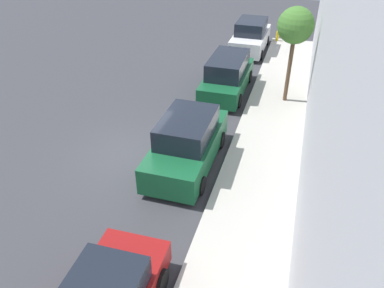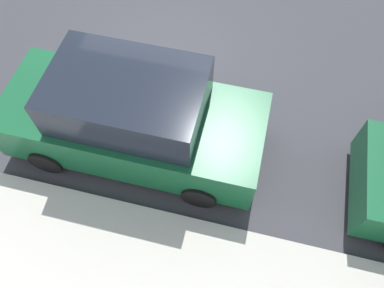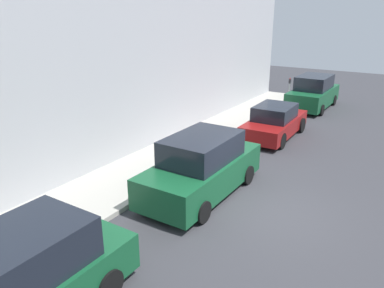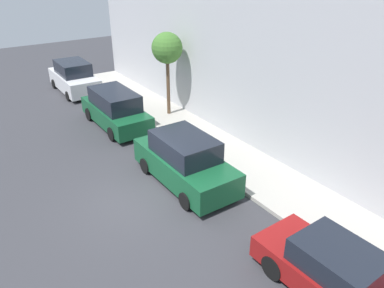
{
  "view_description": "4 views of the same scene",
  "coord_description": "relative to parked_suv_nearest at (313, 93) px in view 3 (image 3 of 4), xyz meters",
  "views": [
    {
      "loc": [
        5.65,
        -10.83,
        8.34
      ],
      "look_at": [
        2.4,
        -0.09,
        1.0
      ],
      "focal_mm": 35.0,
      "sensor_mm": 36.0,
      "label": 1
    },
    {
      "loc": [
        5.65,
        2.02,
        6.61
      ],
      "look_at": [
        2.49,
        1.24,
        1.0
      ],
      "focal_mm": 35.0,
      "sensor_mm": 36.0,
      "label": 2
    },
    {
      "loc": [
        -3.46,
        9.43,
        5.61
      ],
      "look_at": [
        3.52,
        -1.47,
        1.0
      ],
      "focal_mm": 35.0,
      "sensor_mm": 36.0,
      "label": 3
    },
    {
      "loc": [
        -4.65,
        -10.45,
        7.97
      ],
      "look_at": [
        3.15,
        0.98,
        1.0
      ],
      "focal_mm": 35.0,
      "sensor_mm": 36.0,
      "label": 4
    }
  ],
  "objects": [
    {
      "name": "parked_suv_nearest",
      "position": [
        0.0,
        0.0,
        0.0
      ],
      "size": [
        2.08,
        4.82,
        1.98
      ],
      "color": "#14512D",
      "rests_on": "ground_plane"
    },
    {
      "name": "building_facade",
      "position": [
        4.85,
        13.37,
        4.37
      ],
      "size": [
        2.0,
        32.0,
        10.61
      ],
      "color": "#B7B7BC",
      "rests_on": "ground_plane"
    },
    {
      "name": "parked_suv_third",
      "position": [
        -0.22,
        13.41,
        -0.0
      ],
      "size": [
        2.08,
        4.81,
        1.98
      ],
      "color": "#14512D",
      "rests_on": "ground_plane"
    },
    {
      "name": "parked_sedan_second",
      "position": [
        -0.07,
        6.59,
        -0.21
      ],
      "size": [
        1.92,
        4.55,
        1.54
      ],
      "color": "maroon",
      "rests_on": "ground_plane"
    },
    {
      "name": "ground_plane",
      "position": [
        -2.4,
        13.37,
        -0.93
      ],
      "size": [
        60.0,
        60.0,
        0.0
      ],
      "primitive_type": "plane",
      "color": "#38383D"
    },
    {
      "name": "parking_meter_near",
      "position": [
        1.55,
        -0.15,
        0.15
      ],
      "size": [
        0.11,
        0.15,
        1.52
      ],
      "color": "#ADADB2",
      "rests_on": "sidewalk"
    },
    {
      "name": "sidewalk",
      "position": [
        2.47,
        13.37,
        -0.86
      ],
      "size": [
        2.75,
        32.0,
        0.15
      ],
      "color": "#B2ADA3",
      "rests_on": "ground_plane"
    }
  ]
}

